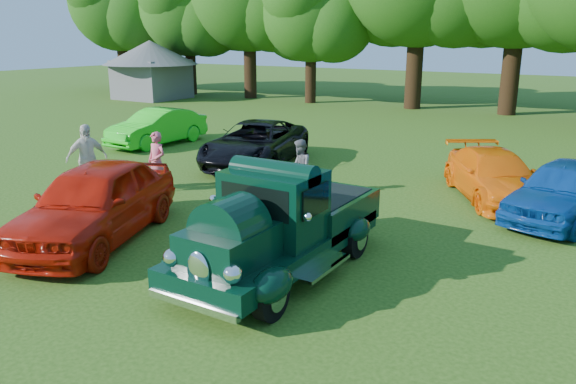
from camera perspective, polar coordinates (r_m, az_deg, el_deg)
The scene contains 11 objects.
ground at distance 10.70m, azimuth -9.41°, elevation -8.03°, with size 120.00×120.00×0.00m, color #264911.
hero_pickup at distance 10.33m, azimuth -0.70°, elevation -3.60°, with size 2.35×5.04×1.97m.
red_convertible at distance 12.60m, azimuth -19.04°, elevation -0.99°, with size 1.98×4.91×1.67m, color #BB1708.
back_car_lime at distance 23.10m, azimuth -13.15°, elevation 6.44°, with size 1.50×4.30×1.42m, color #21D31C.
back_car_black at distance 19.00m, azimuth -3.33°, elevation 4.94°, with size 2.42×5.24×1.46m, color black.
back_car_orange at distance 15.93m, azimuth 20.22°, elevation 1.56°, with size 1.80×4.42×1.28m, color orange.
back_car_blue at distance 14.78m, azimuth 26.24°, elevation 0.15°, with size 1.70×4.22×1.44m, color navy.
spectator_pink at distance 16.11m, azimuth -13.17°, elevation 3.01°, with size 0.61×0.40×1.68m, color #D95970.
spectator_grey at distance 15.36m, azimuth 1.20°, elevation 2.52°, with size 0.75×0.58×1.53m, color slate.
spectator_white at distance 16.48m, azimuth -19.76°, elevation 3.20°, with size 1.13×0.47×1.93m, color silver.
gazebo at distance 40.25m, azimuth -13.76°, elevation 12.62°, with size 6.40×6.40×3.90m.
Camera 1 is at (6.57, -7.29, 4.27)m, focal length 35.00 mm.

